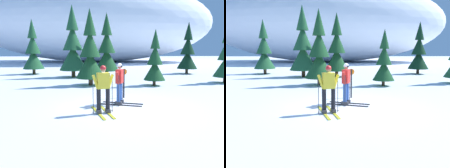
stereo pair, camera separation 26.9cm
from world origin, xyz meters
TOP-DOWN VIEW (x-y plane):
  - ground_plane at (0.00, 0.00)m, footprint 120.00×120.00m
  - skier_yellow_jacket at (-0.79, -0.88)m, footprint 0.87×1.82m
  - skier_red_jacket at (-0.09, 0.41)m, footprint 1.77×0.97m
  - pine_tree_far_left at (-6.79, 11.93)m, footprint 1.88×1.88m
  - pine_tree_left at (-3.00, 9.58)m, footprint 2.19×2.19m
  - pine_tree_center_left at (-1.47, 5.37)m, footprint 1.81×1.81m
  - pine_tree_center at (-0.30, 9.67)m, footprint 1.97×1.97m
  - pine_tree_center_right at (2.50, 5.06)m, footprint 1.33×1.33m
  - pine_tree_right at (7.11, 11.53)m, footprint 1.80×1.80m
  - snow_ridge_background at (-1.55, 31.24)m, footprint 40.50×19.59m
  - trail_marker_post at (0.22, 1.65)m, footprint 0.28×0.07m

SIDE VIEW (x-z plane):
  - ground_plane at x=0.00m, z-range 0.00..0.00m
  - trail_marker_post at x=0.22m, z-range 0.10..1.45m
  - skier_yellow_jacket at x=-0.79m, z-range 0.04..1.74m
  - skier_red_jacket at x=-0.09m, z-range 0.04..1.74m
  - pine_tree_center_right at x=2.50m, z-range -0.28..3.17m
  - pine_tree_right at x=7.11m, z-range -0.38..4.27m
  - pine_tree_center_left at x=-1.47m, z-range -0.38..4.30m
  - pine_tree_far_left at x=-6.79m, z-range -0.40..4.46m
  - pine_tree_center at x=-0.30m, z-range -0.42..4.69m
  - pine_tree_left at x=-3.00m, z-range -0.46..5.21m
  - snow_ridge_background at x=-1.55m, z-range 0.00..13.35m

